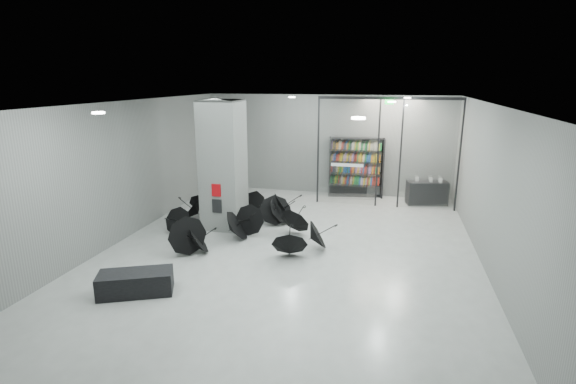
% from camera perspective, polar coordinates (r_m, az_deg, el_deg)
% --- Properties ---
extents(room, '(14.00, 14.02, 4.01)m').
position_cam_1_polar(room, '(10.87, -0.32, 5.33)').
color(room, '#949794').
rests_on(room, ground).
extents(column, '(1.20, 1.20, 4.00)m').
position_cam_1_polar(column, '(13.66, -8.53, 3.50)').
color(column, slate).
rests_on(column, ground).
extents(fire_cabinet, '(0.28, 0.04, 0.38)m').
position_cam_1_polar(fire_cabinet, '(13.24, -9.42, 0.23)').
color(fire_cabinet, '#A50A07').
rests_on(fire_cabinet, column).
extents(info_panel, '(0.30, 0.03, 0.42)m').
position_cam_1_polar(info_panel, '(13.37, -9.33, -1.85)').
color(info_panel, black).
rests_on(info_panel, column).
extents(exit_sign, '(0.30, 0.06, 0.15)m').
position_cam_1_polar(exit_sign, '(15.73, 13.18, 11.43)').
color(exit_sign, '#0CE533').
rests_on(exit_sign, room).
extents(glass_partition, '(5.06, 0.08, 4.00)m').
position_cam_1_polar(glass_partition, '(16.09, 12.82, 5.64)').
color(glass_partition, silver).
rests_on(glass_partition, ground).
extents(bench, '(1.72, 1.26, 0.51)m').
position_cam_1_polar(bench, '(10.31, -19.40, -11.20)').
color(bench, black).
rests_on(bench, ground).
extents(bookshelf, '(2.19, 0.77, 2.36)m').
position_cam_1_polar(bookshelf, '(17.55, 8.92, 3.24)').
color(bookshelf, black).
rests_on(bookshelf, ground).
extents(shop_counter, '(1.57, 0.91, 0.89)m').
position_cam_1_polar(shop_counter, '(17.13, 17.79, -0.11)').
color(shop_counter, black).
rests_on(shop_counter, ground).
extents(umbrella_cluster, '(5.45, 4.71, 1.29)m').
position_cam_1_polar(umbrella_cluster, '(13.51, -5.40, -3.95)').
color(umbrella_cluster, black).
rests_on(umbrella_cluster, ground).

